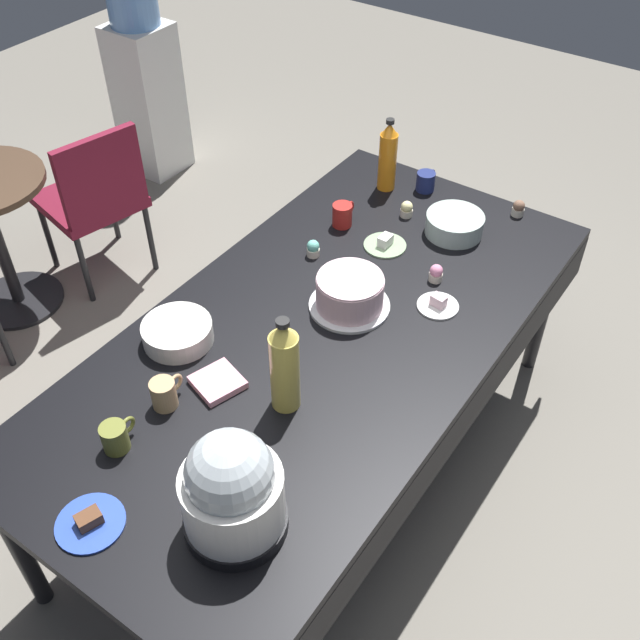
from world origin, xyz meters
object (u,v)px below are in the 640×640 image
at_px(dessert_plate_white, 438,304).
at_px(coffee_mug_tan, 165,393).
at_px(cupcake_vanilla, 407,209).
at_px(coffee_mug_navy, 426,181).
at_px(cupcake_berry, 518,208).
at_px(slow_cooker, 232,490).
at_px(frosted_layer_cake, 350,293).
at_px(cupcake_mint, 436,273).
at_px(dessert_plate_sage, 385,244).
at_px(soda_bottle_ginger_ale, 285,366).
at_px(soda_bottle_orange_juice, 388,157).
at_px(ceramic_snack_bowl, 178,333).
at_px(potluck_table, 320,344).
at_px(dessert_plate_cobalt, 90,522).
at_px(glass_salad_bowl, 454,224).
at_px(coffee_mug_olive, 116,437).
at_px(maroon_chair_right, 95,195).
at_px(cupcake_rose, 313,249).
at_px(coffee_mug_red, 343,215).

distance_m(dessert_plate_white, coffee_mug_tan, 0.99).
bearing_deg(cupcake_vanilla, coffee_mug_navy, 8.45).
bearing_deg(cupcake_berry, slow_cooker, 179.29).
height_order(frosted_layer_cake, cupcake_mint, frosted_layer_cake).
bearing_deg(slow_cooker, frosted_layer_cake, 14.42).
xyz_separation_m(frosted_layer_cake, cupcake_vanilla, (0.60, 0.12, -0.03)).
bearing_deg(slow_cooker, dessert_plate_sage, 13.75).
relative_size(soda_bottle_ginger_ale, soda_bottle_orange_juice, 1.09).
bearing_deg(ceramic_snack_bowl, slow_cooker, -125.28).
bearing_deg(coffee_mug_tan, cupcake_mint, -21.41).
distance_m(potluck_table, soda_bottle_ginger_ale, 0.40).
relative_size(frosted_layer_cake, dessert_plate_cobalt, 1.54).
bearing_deg(dessert_plate_white, cupcake_berry, 0.21).
relative_size(cupcake_mint, soda_bottle_orange_juice, 0.21).
xyz_separation_m(frosted_layer_cake, dessert_plate_cobalt, (-1.12, 0.09, -0.05)).
relative_size(frosted_layer_cake, soda_bottle_orange_juice, 0.90).
height_order(glass_salad_bowl, cupcake_berry, glass_salad_bowl).
height_order(cupcake_vanilla, soda_bottle_orange_juice, soda_bottle_orange_juice).
height_order(dessert_plate_white, cupcake_mint, cupcake_mint).
relative_size(slow_cooker, cupcake_vanilla, 5.04).
xyz_separation_m(slow_cooker, coffee_mug_olive, (0.00, 0.45, -0.11)).
bearing_deg(coffee_mug_tan, maroon_chair_right, 56.78).
relative_size(coffee_mug_tan, coffee_mug_olive, 1.02).
relative_size(soda_bottle_ginger_ale, coffee_mug_tan, 2.86).
bearing_deg(coffee_mug_olive, dessert_plate_cobalt, -150.00).
distance_m(potluck_table, frosted_layer_cake, 0.20).
bearing_deg(potluck_table, coffee_mug_navy, 7.80).
relative_size(dessert_plate_sage, maroon_chair_right, 0.19).
bearing_deg(glass_salad_bowl, potluck_table, 171.75).
bearing_deg(glass_salad_bowl, soda_bottle_orange_juice, 71.52).
bearing_deg(cupcake_mint, coffee_mug_olive, 161.83).
bearing_deg(glass_salad_bowl, dessert_plate_sage, 142.44).
bearing_deg(dessert_plate_sage, soda_bottle_ginger_ale, -169.14).
bearing_deg(soda_bottle_ginger_ale, potluck_table, 16.96).
bearing_deg(soda_bottle_orange_juice, frosted_layer_cake, -158.14).
distance_m(soda_bottle_ginger_ale, coffee_mug_olive, 0.52).
distance_m(frosted_layer_cake, maroon_chair_right, 1.67).
xyz_separation_m(dessert_plate_white, cupcake_rose, (-0.01, 0.53, 0.02)).
bearing_deg(ceramic_snack_bowl, dessert_plate_sage, -19.35).
bearing_deg(potluck_table, dessert_plate_cobalt, 175.64).
height_order(cupcake_vanilla, coffee_mug_navy, coffee_mug_navy).
distance_m(potluck_table, coffee_mug_navy, 0.99).
relative_size(dessert_plate_white, coffee_mug_navy, 1.26).
distance_m(glass_salad_bowl, coffee_mug_olive, 1.53).
height_order(coffee_mug_red, maroon_chair_right, maroon_chair_right).
xyz_separation_m(frosted_layer_cake, coffee_mug_tan, (-0.70, 0.21, -0.01)).
relative_size(potluck_table, dessert_plate_cobalt, 11.81).
relative_size(coffee_mug_navy, maroon_chair_right, 0.14).
relative_size(coffee_mug_navy, coffee_mug_tan, 0.97).
xyz_separation_m(slow_cooker, dessert_plate_cobalt, (-0.22, 0.32, -0.15)).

